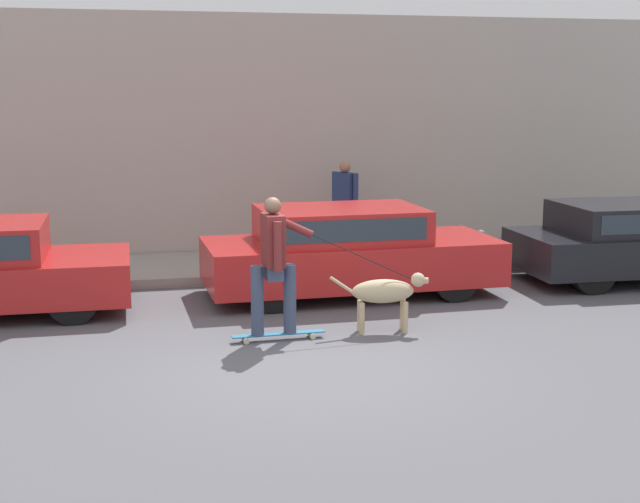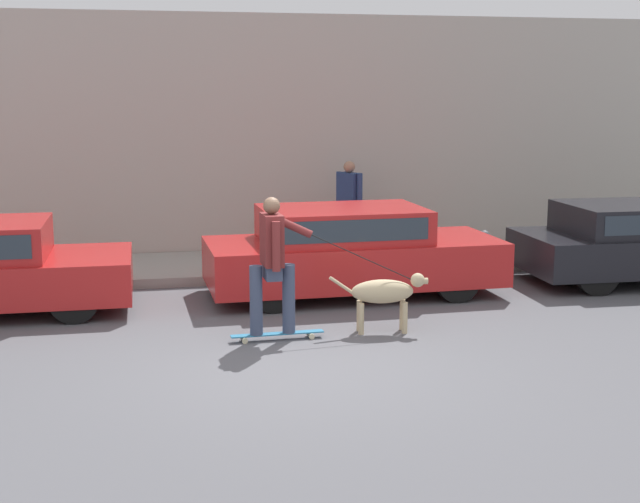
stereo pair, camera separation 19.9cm
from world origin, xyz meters
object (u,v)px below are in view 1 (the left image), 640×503
skateboarder (274,260)px  parked_car_2 (637,241)px  parked_car_1 (349,252)px  dog (385,293)px  pedestrian_with_bag (346,204)px  fire_hydrant (480,252)px

skateboarder → parked_car_2: bearing=17.2°
parked_car_1 → dog: bearing=-93.1°
skateboarder → pedestrian_with_bag: bearing=63.7°
parked_car_2 → fire_hydrant: size_ratio=5.16×
fire_hydrant → parked_car_2: bearing=-18.5°
parked_car_2 → pedestrian_with_bag: 4.81m
parked_car_2 → skateboarder: bearing=-159.7°
dog → skateboarder: skateboarder is taller
skateboarder → dog: bearing=1.3°
parked_car_2 → dog: 5.25m
dog → fire_hydrant: (2.49, 2.85, -0.10)m
parked_car_1 → dog: size_ratio=3.47×
parked_car_2 → pedestrian_with_bag: pedestrian_with_bag is taller
dog → skateboarder: bearing=-170.6°
skateboarder → fire_hydrant: bearing=35.1°
pedestrian_with_bag → fire_hydrant: bearing=110.7°
pedestrian_with_bag → fire_hydrant: pedestrian_with_bag is taller
parked_car_2 → dog: parked_car_2 is taller
skateboarder → pedestrian_with_bag: 4.95m
parked_car_1 → pedestrian_with_bag: 2.46m
pedestrian_with_bag → parked_car_1: bearing=47.5°
parked_car_1 → pedestrian_with_bag: pedestrian_with_bag is taller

